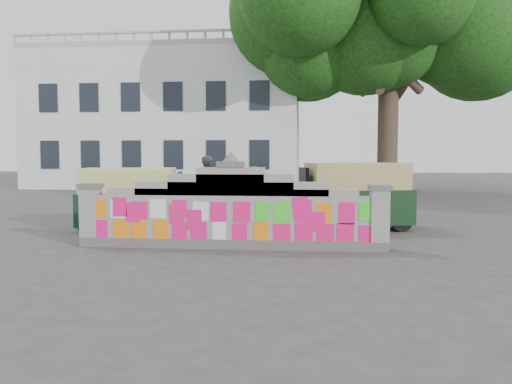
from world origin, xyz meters
TOP-DOWN VIEW (x-y plane):
  - ground at (0.00, 0.00)m, footprint 100.00×100.00m
  - parapet_wall at (-0.00, -0.01)m, footprint 6.48×0.44m
  - building at (-7.00, 21.98)m, footprint 16.00×10.00m
  - shade_tree at (6.00, 18.00)m, footprint 12.00×10.00m
  - cyclist_bike at (-0.81, 1.88)m, footprint 1.92×0.80m
  - cyclist_rider at (-0.81, 1.88)m, footprint 0.45×0.64m
  - pedestrian at (0.21, 2.22)m, footprint 0.72×0.88m
  - rickshaw_left at (-2.90, 2.23)m, footprint 2.98×1.75m
  - rickshaw_right at (2.76, 2.98)m, footprint 3.22×2.05m

SIDE VIEW (x-z plane):
  - ground at x=0.00m, z-range 0.00..0.00m
  - cyclist_bike at x=-0.81m, z-range 0.00..0.99m
  - parapet_wall at x=0.00m, z-range -0.26..1.75m
  - pedestrian at x=0.21m, z-range 0.00..1.66m
  - rickshaw_left at x=-2.90m, z-range 0.03..1.63m
  - cyclist_rider at x=-0.81m, z-range 0.00..1.67m
  - rickshaw_right at x=2.76m, z-range 0.03..1.76m
  - building at x=-7.00m, z-range -0.44..8.46m
  - shade_tree at x=6.00m, z-range 2.94..14.94m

